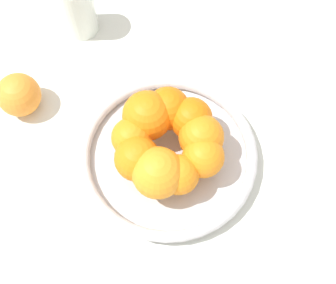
{
  "coord_description": "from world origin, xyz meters",
  "views": [
    {
      "loc": [
        -0.3,
        -0.13,
        0.75
      ],
      "look_at": [
        0.0,
        0.0,
        0.07
      ],
      "focal_mm": 50.0,
      "sensor_mm": 36.0,
      "label": 1
    }
  ],
  "objects": [
    {
      "name": "fruit_bowl",
      "position": [
        0.0,
        0.0,
        0.02
      ],
      "size": [
        0.31,
        0.31,
        0.03
      ],
      "color": "silver",
      "rests_on": "ground_plane"
    },
    {
      "name": "orange_pile",
      "position": [
        0.0,
        0.0,
        0.07
      ],
      "size": [
        0.19,
        0.19,
        0.08
      ],
      "color": "orange",
      "rests_on": "fruit_bowl"
    },
    {
      "name": "drinking_glass",
      "position": [
        0.19,
        0.28,
        0.06
      ],
      "size": [
        0.07,
        0.07,
        0.12
      ],
      "primitive_type": "cylinder",
      "color": "silver",
      "rests_on": "ground_plane"
    },
    {
      "name": "ground_plane",
      "position": [
        0.0,
        0.0,
        0.0
      ],
      "size": [
        4.0,
        4.0,
        0.0
      ],
      "primitive_type": "plane",
      "color": "silver"
    },
    {
      "name": "stray_orange",
      "position": [
        -0.01,
        0.29,
        0.04
      ],
      "size": [
        0.08,
        0.08,
        0.08
      ],
      "primitive_type": "sphere",
      "color": "orange",
      "rests_on": "ground_plane"
    }
  ]
}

